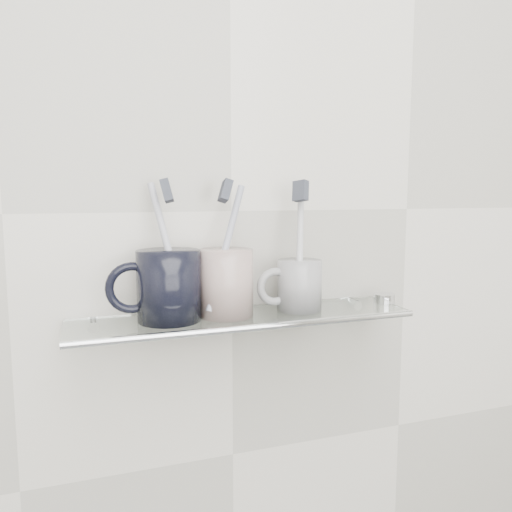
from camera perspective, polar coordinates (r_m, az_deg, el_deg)
name	(u,v)px	position (r m, az deg, el deg)	size (l,w,h in m)	color
wall_back	(231,211)	(0.77, -2.82, 5.14)	(2.50, 2.50, 0.00)	silver
shelf_glass	(244,318)	(0.74, -1.40, -7.06)	(0.50, 0.12, 0.01)	silver
shelf_rail	(256,327)	(0.69, 0.03, -8.16)	(0.01, 0.01, 0.50)	silver
bracket_left	(94,329)	(0.75, -18.07, -7.98)	(0.02, 0.02, 0.03)	silver
bracket_right	(353,307)	(0.87, 11.08, -5.79)	(0.02, 0.02, 0.03)	silver
mug_left	(169,286)	(0.71, -9.92, -3.35)	(0.09, 0.09, 0.10)	black
mug_left_handle	(132,288)	(0.70, -14.00, -3.55)	(0.07, 0.07, 0.01)	black
toothbrush_left	(168,249)	(0.70, -10.02, 0.78)	(0.01, 0.01, 0.19)	#B6B5C9
bristles_left	(167,191)	(0.70, -10.16, 7.35)	(0.01, 0.02, 0.03)	#343842
mug_center	(226,283)	(0.72, -3.43, -3.08)	(0.08, 0.08, 0.10)	silver
mug_center_handle	(195,285)	(0.71, -6.96, -3.27)	(0.07, 0.07, 0.01)	silver
toothbrush_center	(226,247)	(0.72, -3.47, 1.04)	(0.01, 0.01, 0.19)	#878DA9
bristles_center	(225,191)	(0.71, -3.52, 7.44)	(0.01, 0.02, 0.03)	#343842
mug_right	(299,285)	(0.76, 4.99, -3.33)	(0.07, 0.07, 0.08)	white
mug_right_handle	(275,287)	(0.75, 2.18, -3.52)	(0.06, 0.06, 0.01)	white
toothbrush_right	(300,244)	(0.76, 5.04, 1.35)	(0.01, 0.01, 0.19)	silver
bristles_right	(301,191)	(0.75, 5.11, 7.42)	(0.01, 0.02, 0.03)	#343842
chrome_cap	(384,298)	(0.84, 14.47, -4.68)	(0.04, 0.04, 0.01)	silver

